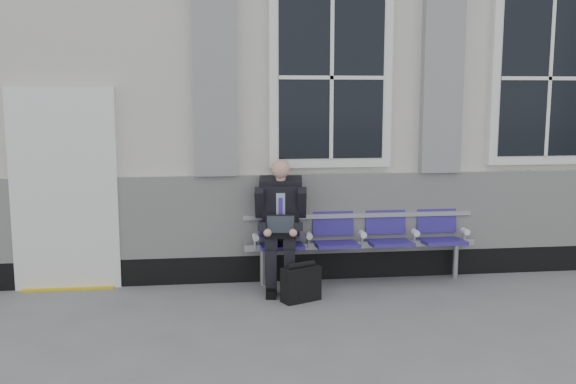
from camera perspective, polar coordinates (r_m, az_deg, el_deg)
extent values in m
cube|color=beige|center=(9.65, 14.21, 8.55)|extent=(14.00, 4.00, 4.20)
cube|color=black|center=(8.02, 18.99, -5.68)|extent=(14.00, 0.10, 0.30)
cube|color=silver|center=(7.89, 19.23, -1.46)|extent=(14.00, 0.08, 0.90)
cube|color=gray|center=(6.94, -6.53, 11.34)|extent=(0.45, 0.14, 2.40)
cube|color=gray|center=(7.41, 13.57, 10.98)|extent=(0.45, 0.14, 2.40)
cube|color=white|center=(7.08, 3.81, 10.10)|extent=(1.35, 0.10, 1.95)
cube|color=black|center=(7.03, 3.89, 10.11)|extent=(1.15, 0.02, 1.75)
cube|color=white|center=(7.95, 22.05, 9.33)|extent=(1.35, 0.10, 1.95)
cube|color=black|center=(7.90, 22.23, 9.33)|extent=(1.15, 0.02, 1.75)
cube|color=black|center=(7.32, -18.99, 0.19)|extent=(0.95, 0.30, 2.10)
cube|color=white|center=(7.17, -19.23, 0.01)|extent=(1.10, 0.10, 2.20)
cube|color=gold|center=(7.42, -18.78, -7.92)|extent=(0.95, 0.30, 0.02)
cube|color=#9EA0A3|center=(7.18, 6.53, -4.67)|extent=(2.60, 0.07, 0.07)
cube|color=#9EA0A3|center=(7.23, 6.35, -2.06)|extent=(2.60, 0.05, 0.05)
cylinder|color=#9EA0A3|center=(7.07, -2.26, -6.73)|extent=(0.06, 0.06, 0.39)
cylinder|color=#9EA0A3|center=(7.57, 14.67, -5.97)|extent=(0.06, 0.06, 0.39)
cube|color=navy|center=(6.94, -0.56, -4.82)|extent=(0.46, 0.42, 0.07)
cube|color=navy|center=(7.09, -0.76, -2.39)|extent=(0.46, 0.10, 0.40)
cube|color=navy|center=(7.04, 4.31, -4.66)|extent=(0.46, 0.42, 0.07)
cube|color=navy|center=(7.18, 4.00, -2.27)|extent=(0.46, 0.10, 0.40)
cube|color=navy|center=(7.18, 9.02, -4.48)|extent=(0.46, 0.42, 0.07)
cube|color=navy|center=(7.32, 8.61, -2.14)|extent=(0.46, 0.10, 0.40)
cube|color=navy|center=(7.37, 13.52, -4.28)|extent=(0.46, 0.42, 0.07)
cube|color=navy|center=(7.51, 13.03, -2.00)|extent=(0.46, 0.10, 0.40)
cylinder|color=white|center=(6.93, -2.90, -4.02)|extent=(0.07, 0.12, 0.07)
cylinder|color=white|center=(6.99, 1.85, -3.89)|extent=(0.07, 0.12, 0.07)
cylinder|color=white|center=(7.11, 6.65, -3.74)|extent=(0.07, 0.12, 0.07)
cylinder|color=white|center=(7.27, 11.25, -3.56)|extent=(0.07, 0.12, 0.07)
cylinder|color=white|center=(7.48, 15.48, -3.39)|extent=(0.07, 0.12, 0.07)
cube|color=black|center=(6.71, -1.50, -8.90)|extent=(0.13, 0.26, 0.09)
cube|color=black|center=(6.71, 0.13, -8.91)|extent=(0.13, 0.26, 0.09)
cube|color=black|center=(6.71, -1.50, -7.11)|extent=(0.13, 0.14, 0.47)
cube|color=black|center=(6.71, 0.13, -7.11)|extent=(0.13, 0.14, 0.47)
cube|color=black|center=(6.84, -1.46, -4.29)|extent=(0.19, 0.44, 0.13)
cube|color=black|center=(6.84, 0.13, -4.29)|extent=(0.19, 0.44, 0.13)
cube|color=black|center=(6.96, -0.64, -1.44)|extent=(0.44, 0.37, 0.60)
cube|color=#A4C5D8|center=(6.85, -0.66, -1.44)|extent=(0.11, 0.10, 0.34)
cube|color=#562AC4|center=(6.84, -0.66, -1.61)|extent=(0.05, 0.08, 0.28)
cube|color=black|center=(6.89, -0.65, 0.85)|extent=(0.48, 0.28, 0.14)
cylinder|color=#DC9D8A|center=(6.83, -0.66, 1.35)|extent=(0.10, 0.10, 0.09)
sphere|color=#DC9D8A|center=(6.77, -0.67, 2.08)|extent=(0.20, 0.20, 0.20)
cube|color=black|center=(6.86, -2.55, -0.95)|extent=(0.13, 0.28, 0.35)
cube|color=black|center=(6.85, 1.24, -0.95)|extent=(0.13, 0.28, 0.35)
cube|color=black|center=(6.73, -2.29, -3.09)|extent=(0.12, 0.30, 0.13)
cube|color=black|center=(6.73, 0.94, -3.10)|extent=(0.12, 0.30, 0.13)
sphere|color=#DC9D8A|center=(6.61, -1.84, -3.65)|extent=(0.09, 0.09, 0.09)
sphere|color=#DC9D8A|center=(6.61, 0.46, -3.65)|extent=(0.09, 0.09, 0.09)
cube|color=black|center=(6.69, -0.68, -3.91)|extent=(0.34, 0.26, 0.02)
cube|color=black|center=(6.78, -0.67, -2.89)|extent=(0.32, 0.12, 0.20)
cube|color=black|center=(6.77, -0.67, -2.90)|extent=(0.29, 0.10, 0.17)
cube|color=black|center=(6.53, 1.16, -8.18)|extent=(0.43, 0.31, 0.35)
cylinder|color=black|center=(6.47, 1.16, -6.52)|extent=(0.31, 0.19, 0.06)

